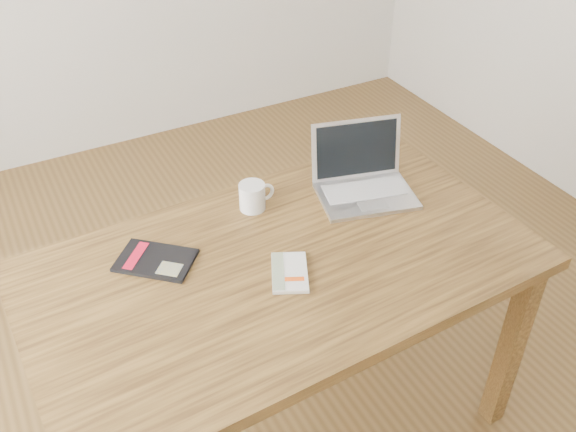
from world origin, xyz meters
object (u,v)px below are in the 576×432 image
desk (283,284)px  black_guidebook (156,260)px  coffee_mug (253,196)px  laptop (363,178)px  white_guidebook (289,273)px

desk → black_guidebook: size_ratio=5.84×
desk → black_guidebook: (-0.32, 0.16, 0.10)m
desk → coffee_mug: (0.04, 0.27, 0.13)m
laptop → desk: bearing=-139.8°
white_guidebook → laptop: (0.40, 0.25, 0.04)m
white_guidebook → desk: bearing=106.8°
coffee_mug → black_guidebook: bearing=-166.1°
white_guidebook → coffee_mug: (0.05, 0.33, 0.04)m
coffee_mug → desk: bearing=-100.5°
desk → black_guidebook: 0.37m
black_guidebook → coffee_mug: coffee_mug is taller
laptop → white_guidebook: bearing=-133.8°
desk → laptop: size_ratio=4.16×
laptop → coffee_mug: bearing=-178.2°
white_guidebook → laptop: 0.47m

